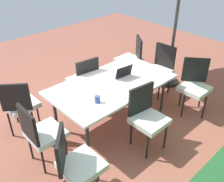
{
  "coord_description": "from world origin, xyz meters",
  "views": [
    {
      "loc": [
        2.4,
        2.56,
        2.79
      ],
      "look_at": [
        0.0,
        0.0,
        0.6
      ],
      "focal_mm": 40.62,
      "sensor_mm": 36.0,
      "label": 1
    }
  ],
  "objects_px": {
    "chair_southwest": "(132,57)",
    "laptop": "(121,74)",
    "chair_north": "(147,115)",
    "chair_northwest": "(195,84)",
    "chair_northeast": "(76,162)",
    "chair_east": "(41,132)",
    "chair_southeast": "(20,103)",
    "chair_south": "(84,79)",
    "chair_west": "(160,68)",
    "dining_table": "(112,86)",
    "cup": "(97,99)"
  },
  "relations": [
    {
      "from": "chair_northwest",
      "to": "chair_southwest",
      "type": "bearing_deg",
      "value": 139.86
    },
    {
      "from": "chair_south",
      "to": "chair_north",
      "type": "bearing_deg",
      "value": 96.31
    },
    {
      "from": "chair_west",
      "to": "chair_northwest",
      "type": "bearing_deg",
      "value": -8.52
    },
    {
      "from": "dining_table",
      "to": "laptop",
      "type": "distance_m",
      "value": 0.29
    },
    {
      "from": "chair_west",
      "to": "dining_table",
      "type": "bearing_deg",
      "value": -91.69
    },
    {
      "from": "chair_northeast",
      "to": "chair_east",
      "type": "bearing_deg",
      "value": 42.78
    },
    {
      "from": "chair_north",
      "to": "chair_east",
      "type": "distance_m",
      "value": 1.49
    },
    {
      "from": "chair_north",
      "to": "chair_northwest",
      "type": "distance_m",
      "value": 1.3
    },
    {
      "from": "chair_north",
      "to": "chair_northwest",
      "type": "xyz_separation_m",
      "value": [
        -1.3,
        -0.01,
        0.0
      ]
    },
    {
      "from": "chair_south",
      "to": "chair_southwest",
      "type": "relative_size",
      "value": 1.0
    },
    {
      "from": "dining_table",
      "to": "chair_southeast",
      "type": "relative_size",
      "value": 2.04
    },
    {
      "from": "dining_table",
      "to": "chair_northwest",
      "type": "bearing_deg",
      "value": 149.03
    },
    {
      "from": "dining_table",
      "to": "cup",
      "type": "xyz_separation_m",
      "value": [
        0.52,
        0.25,
        0.1
      ]
    },
    {
      "from": "dining_table",
      "to": "chair_east",
      "type": "relative_size",
      "value": 2.04
    },
    {
      "from": "chair_northwest",
      "to": "cup",
      "type": "height_order",
      "value": "chair_northwest"
    },
    {
      "from": "chair_southwest",
      "to": "chair_east",
      "type": "bearing_deg",
      "value": -35.96
    },
    {
      "from": "chair_northeast",
      "to": "chair_southwest",
      "type": "relative_size",
      "value": 1.0
    },
    {
      "from": "chair_east",
      "to": "laptop",
      "type": "distance_m",
      "value": 1.63
    },
    {
      "from": "chair_west",
      "to": "cup",
      "type": "height_order",
      "value": "chair_west"
    },
    {
      "from": "chair_east",
      "to": "chair_west",
      "type": "xyz_separation_m",
      "value": [
        -2.68,
        -0.09,
        0.0
      ]
    },
    {
      "from": "chair_southeast",
      "to": "chair_northwest",
      "type": "bearing_deg",
      "value": -173.75
    },
    {
      "from": "chair_northeast",
      "to": "cup",
      "type": "height_order",
      "value": "chair_northeast"
    },
    {
      "from": "chair_northeast",
      "to": "chair_northwest",
      "type": "bearing_deg",
      "value": -48.92
    },
    {
      "from": "chair_southeast",
      "to": "chair_northwest",
      "type": "relative_size",
      "value": 1.0
    },
    {
      "from": "chair_north",
      "to": "chair_southwest",
      "type": "bearing_deg",
      "value": 56.55
    },
    {
      "from": "chair_northeast",
      "to": "chair_southwest",
      "type": "xyz_separation_m",
      "value": [
        -2.6,
        -1.54,
        0.0
      ]
    },
    {
      "from": "chair_north",
      "to": "chair_northwest",
      "type": "bearing_deg",
      "value": 7.75
    },
    {
      "from": "cup",
      "to": "chair_west",
      "type": "bearing_deg",
      "value": -170.76
    },
    {
      "from": "chair_southeast",
      "to": "chair_west",
      "type": "height_order",
      "value": "same"
    },
    {
      "from": "chair_northeast",
      "to": "chair_southwest",
      "type": "height_order",
      "value": "same"
    },
    {
      "from": "chair_southwest",
      "to": "cup",
      "type": "height_order",
      "value": "chair_southwest"
    },
    {
      "from": "chair_north",
      "to": "chair_southeast",
      "type": "relative_size",
      "value": 1.0
    },
    {
      "from": "chair_north",
      "to": "chair_west",
      "type": "bearing_deg",
      "value": 38.19
    },
    {
      "from": "dining_table",
      "to": "chair_west",
      "type": "relative_size",
      "value": 2.04
    },
    {
      "from": "chair_east",
      "to": "dining_table",
      "type": "bearing_deg",
      "value": -87.11
    },
    {
      "from": "chair_north",
      "to": "chair_southeast",
      "type": "bearing_deg",
      "value": 135.01
    },
    {
      "from": "chair_southwest",
      "to": "laptop",
      "type": "distance_m",
      "value": 1.26
    },
    {
      "from": "chair_northeast",
      "to": "chair_south",
      "type": "xyz_separation_m",
      "value": [
        -1.28,
        -1.49,
        0.0
      ]
    },
    {
      "from": "dining_table",
      "to": "chair_west",
      "type": "height_order",
      "value": "chair_west"
    },
    {
      "from": "chair_north",
      "to": "chair_northeast",
      "type": "bearing_deg",
      "value": -172.21
    },
    {
      "from": "chair_northeast",
      "to": "chair_south",
      "type": "bearing_deg",
      "value": -0.05
    },
    {
      "from": "chair_northeast",
      "to": "chair_southwest",
      "type": "distance_m",
      "value": 3.02
    },
    {
      "from": "dining_table",
      "to": "chair_north",
      "type": "relative_size",
      "value": 2.04
    },
    {
      "from": "chair_northwest",
      "to": "laptop",
      "type": "bearing_deg",
      "value": -168.97
    },
    {
      "from": "chair_south",
      "to": "chair_northeast",
      "type": "bearing_deg",
      "value": 55.87
    },
    {
      "from": "chair_northwest",
      "to": "dining_table",
      "type": "bearing_deg",
      "value": -160.46
    },
    {
      "from": "chair_northeast",
      "to": "chair_south",
      "type": "height_order",
      "value": "same"
    },
    {
      "from": "chair_northwest",
      "to": "chair_southwest",
      "type": "distance_m",
      "value": 1.52
    },
    {
      "from": "chair_north",
      "to": "chair_southeast",
      "type": "height_order",
      "value": "same"
    },
    {
      "from": "chair_northeast",
      "to": "chair_northwest",
      "type": "relative_size",
      "value": 1.0
    }
  ]
}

